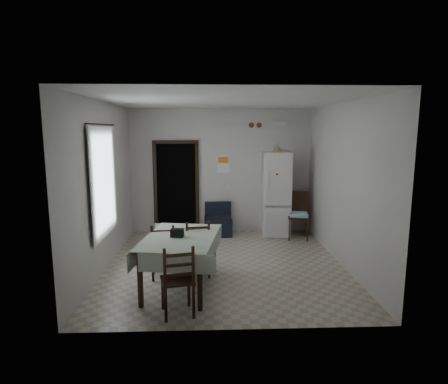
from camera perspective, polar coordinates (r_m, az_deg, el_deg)
name	(u,v)px	position (r m, az deg, el deg)	size (l,w,h in m)	color
ground	(225,264)	(6.91, 0.17, -10.97)	(4.50, 4.50, 0.00)	#ACA28C
ceiling	(225,101)	(6.50, 0.18, 13.76)	(4.20, 4.50, 0.02)	white
wall_back	(221,171)	(8.78, -0.45, 3.16)	(4.20, 0.02, 2.90)	beige
wall_front	(233,214)	(4.34, 1.45, -3.33)	(4.20, 0.02, 2.90)	beige
wall_left	(104,186)	(6.79, -17.82, 0.86)	(0.02, 4.50, 2.90)	beige
wall_right	(343,185)	(6.96, 17.72, 1.06)	(0.02, 4.50, 2.90)	beige
doorway	(177,187)	(9.06, -7.14, 0.79)	(1.06, 0.52, 2.22)	black
window_recess	(97,182)	(6.60, -18.74, 1.45)	(0.10, 1.20, 1.60)	silver
curtain	(104,182)	(6.57, -17.82, 1.47)	(0.02, 1.45, 1.85)	silver
curtain_rod	(102,124)	(6.51, -18.16, 9.77)	(0.02, 0.02, 1.60)	black
calendar	(223,164)	(8.75, -0.13, 4.26)	(0.28, 0.02, 0.40)	white
calendar_image	(223,160)	(8.74, -0.12, 4.91)	(0.24, 0.01, 0.14)	orange
light_switch	(227,186)	(8.82, 0.53, 0.89)	(0.08, 0.02, 0.12)	beige
vent_left	(251,125)	(8.76, 4.19, 10.13)	(0.12, 0.12, 0.03)	brown
vent_right	(259,125)	(8.79, 5.38, 10.11)	(0.12, 0.12, 0.03)	brown
emergency_light	(280,124)	(8.84, 8.47, 10.24)	(0.25, 0.07, 0.09)	white
fridge	(276,194)	(8.66, 7.93, -0.29)	(0.62, 0.62, 1.92)	silver
tan_cone	(277,148)	(8.59, 8.10, 6.71)	(0.23, 0.23, 0.19)	tan
navy_seat	(218,219)	(8.65, -0.90, -4.20)	(0.61, 0.59, 0.74)	black
corner_chair	(298,216)	(8.50, 11.27, -3.54)	(0.46, 0.46, 1.06)	black
dining_table	(181,263)	(5.84, -6.55, -10.63)	(1.04, 1.58, 0.82)	#ABBCA1
black_bag	(177,233)	(5.69, -7.15, -6.18)	(0.19, 0.11, 0.12)	black
dining_chair_far_left	(163,250)	(6.30, -9.25, -8.74)	(0.39, 0.39, 0.92)	black
dining_chair_far_right	(197,248)	(6.29, -4.18, -8.44)	(0.41, 0.41, 0.96)	black
dining_chair_near_head	(177,279)	(5.05, -7.12, -13.02)	(0.42, 0.42, 0.97)	black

